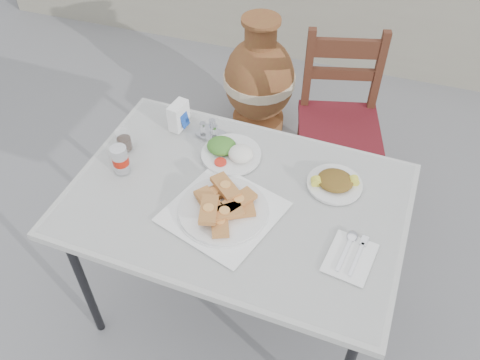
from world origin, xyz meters
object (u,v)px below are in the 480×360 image
(napkin_holder, at_px, (179,116))
(chair, at_px, (339,122))
(pide_plate, at_px, (223,206))
(salad_chopped_plate, at_px, (335,182))
(soda_can, at_px, (120,159))
(cola_glass, at_px, (124,141))
(salad_rice_plate, at_px, (230,151))
(cafe_table, at_px, (236,206))
(terracotta_urn, at_px, (259,80))
(condiment_caddy, at_px, (210,131))

(napkin_holder, bearing_deg, chair, 53.68)
(pide_plate, bearing_deg, salad_chopped_plate, 35.96)
(salad_chopped_plate, height_order, soda_can, soda_can)
(pide_plate, distance_m, napkin_holder, 0.56)
(salad_chopped_plate, distance_m, cola_glass, 0.92)
(salad_rice_plate, distance_m, napkin_holder, 0.31)
(pide_plate, height_order, soda_can, soda_can)
(salad_chopped_plate, bearing_deg, cola_glass, -175.85)
(pide_plate, relative_size, salad_chopped_plate, 2.18)
(napkin_holder, bearing_deg, cafe_table, -30.80)
(napkin_holder, xyz_separation_m, terracotta_urn, (0.07, 1.06, -0.50))
(salad_rice_plate, distance_m, condiment_caddy, 0.16)
(soda_can, distance_m, condiment_caddy, 0.42)
(salad_rice_plate, relative_size, soda_can, 2.10)
(chair, bearing_deg, cola_glass, -148.68)
(cafe_table, distance_m, salad_chopped_plate, 0.41)
(pide_plate, xyz_separation_m, chair, (0.30, 1.06, -0.33))
(soda_can, height_order, chair, chair)
(salad_rice_plate, distance_m, salad_chopped_plate, 0.46)
(chair, bearing_deg, pide_plate, -120.03)
(pide_plate, distance_m, salad_chopped_plate, 0.47)
(pide_plate, xyz_separation_m, cola_glass, (-0.53, 0.21, 0.01))
(pide_plate, bearing_deg, condiment_caddy, 116.71)
(salad_rice_plate, height_order, condiment_caddy, condiment_caddy)
(napkin_holder, bearing_deg, cola_glass, -118.49)
(soda_can, distance_m, terracotta_urn, 1.50)
(soda_can, xyz_separation_m, cola_glass, (-0.05, 0.13, -0.02))
(pide_plate, bearing_deg, chair, 74.19)
(terracotta_urn, bearing_deg, cola_glass, -100.73)
(salad_rice_plate, bearing_deg, salad_chopped_plate, -4.30)
(cafe_table, distance_m, condiment_caddy, 0.40)
(pide_plate, distance_m, soda_can, 0.49)
(soda_can, bearing_deg, pide_plate, -10.16)
(cafe_table, relative_size, salad_chopped_plate, 6.06)
(cola_glass, bearing_deg, pide_plate, -21.78)
(salad_rice_plate, bearing_deg, napkin_holder, 158.66)
(chair, bearing_deg, salad_chopped_plate, -98.07)
(salad_chopped_plate, relative_size, condiment_caddy, 1.75)
(terracotta_urn, bearing_deg, soda_can, -97.74)
(cola_glass, relative_size, chair, 0.10)
(napkin_holder, height_order, chair, chair)
(napkin_holder, bearing_deg, salad_chopped_plate, -1.15)
(condiment_caddy, relative_size, terracotta_urn, 0.16)
(salad_chopped_plate, xyz_separation_m, cola_glass, (-0.91, -0.07, 0.02))
(salad_rice_plate, bearing_deg, terracotta_urn, 100.19)
(soda_can, height_order, napkin_holder, napkin_holder)
(napkin_holder, relative_size, terracotta_urn, 0.15)
(cafe_table, xyz_separation_m, salad_rice_plate, (-0.10, 0.22, 0.08))
(soda_can, bearing_deg, terracotta_urn, 82.26)
(cafe_table, xyz_separation_m, cola_glass, (-0.55, 0.12, 0.10))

